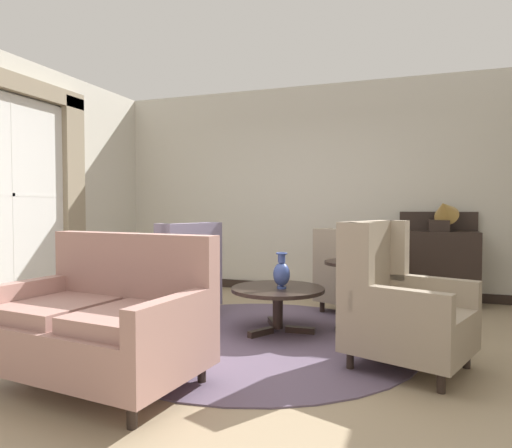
{
  "coord_description": "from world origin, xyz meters",
  "views": [
    {
      "loc": [
        1.35,
        -3.6,
        1.21
      ],
      "look_at": [
        -0.19,
        0.83,
        1.04
      ],
      "focal_mm": 31.79,
      "sensor_mm": 36.0,
      "label": 1
    }
  ],
  "objects_px": {
    "porcelain_vase": "(282,273)",
    "armchair_far_left": "(398,306)",
    "armchair_near_sideboard": "(176,278)",
    "armchair_beside_settee": "(357,277)",
    "coffee_table": "(278,295)",
    "side_table": "(355,289)",
    "settee": "(102,323)",
    "sideboard": "(438,263)",
    "gramophone": "(443,214)"
  },
  "relations": [
    {
      "from": "porcelain_vase",
      "to": "armchair_far_left",
      "type": "bearing_deg",
      "value": -27.11
    },
    {
      "from": "armchair_near_sideboard",
      "to": "armchair_far_left",
      "type": "bearing_deg",
      "value": 92.55
    },
    {
      "from": "armchair_beside_settee",
      "to": "porcelain_vase",
      "type": "bearing_deg",
      "value": 86.51
    },
    {
      "from": "porcelain_vase",
      "to": "coffee_table",
      "type": "bearing_deg",
      "value": 138.18
    },
    {
      "from": "porcelain_vase",
      "to": "side_table",
      "type": "bearing_deg",
      "value": 25.23
    },
    {
      "from": "armchair_far_left",
      "to": "side_table",
      "type": "bearing_deg",
      "value": 46.67
    },
    {
      "from": "settee",
      "to": "porcelain_vase",
      "type": "bearing_deg",
      "value": 68.57
    },
    {
      "from": "armchair_beside_settee",
      "to": "armchair_near_sideboard",
      "type": "xyz_separation_m",
      "value": [
        -1.85,
        -0.88,
        0.03
      ]
    },
    {
      "from": "sideboard",
      "to": "gramophone",
      "type": "distance_m",
      "value": 0.62
    },
    {
      "from": "coffee_table",
      "to": "sideboard",
      "type": "relative_size",
      "value": 0.78
    },
    {
      "from": "gramophone",
      "to": "settee",
      "type": "bearing_deg",
      "value": -124.63
    },
    {
      "from": "armchair_beside_settee",
      "to": "armchair_near_sideboard",
      "type": "bearing_deg",
      "value": 49.25
    },
    {
      "from": "armchair_near_sideboard",
      "to": "gramophone",
      "type": "relative_size",
      "value": 2.3
    },
    {
      "from": "gramophone",
      "to": "sideboard",
      "type": "bearing_deg",
      "value": 117.72
    },
    {
      "from": "coffee_table",
      "to": "settee",
      "type": "relative_size",
      "value": 0.59
    },
    {
      "from": "armchair_beside_settee",
      "to": "gramophone",
      "type": "xyz_separation_m",
      "value": [
        0.94,
        0.73,
        0.72
      ]
    },
    {
      "from": "armchair_near_sideboard",
      "to": "gramophone",
      "type": "height_order",
      "value": "gramophone"
    },
    {
      "from": "armchair_far_left",
      "to": "side_table",
      "type": "height_order",
      "value": "armchair_far_left"
    },
    {
      "from": "side_table",
      "to": "gramophone",
      "type": "xyz_separation_m",
      "value": [
        0.87,
        1.55,
        0.71
      ]
    },
    {
      "from": "coffee_table",
      "to": "sideboard",
      "type": "xyz_separation_m",
      "value": [
        1.53,
        1.89,
        0.16
      ]
    },
    {
      "from": "armchair_far_left",
      "to": "settee",
      "type": "bearing_deg",
      "value": 138.34
    },
    {
      "from": "coffee_table",
      "to": "sideboard",
      "type": "distance_m",
      "value": 2.44
    },
    {
      "from": "armchair_far_left",
      "to": "sideboard",
      "type": "bearing_deg",
      "value": 11.38
    },
    {
      "from": "armchair_near_sideboard",
      "to": "side_table",
      "type": "relative_size",
      "value": 1.56
    },
    {
      "from": "porcelain_vase",
      "to": "armchair_beside_settee",
      "type": "relative_size",
      "value": 0.31
    },
    {
      "from": "armchair_beside_settee",
      "to": "armchair_far_left",
      "type": "xyz_separation_m",
      "value": [
        0.5,
        -1.67,
        0.05
      ]
    },
    {
      "from": "side_table",
      "to": "sideboard",
      "type": "relative_size",
      "value": 0.6
    },
    {
      "from": "porcelain_vase",
      "to": "sideboard",
      "type": "xyz_separation_m",
      "value": [
        1.48,
        1.94,
        -0.07
      ]
    },
    {
      "from": "armchair_far_left",
      "to": "sideboard",
      "type": "height_order",
      "value": "sideboard"
    },
    {
      "from": "armchair_beside_settee",
      "to": "armchair_near_sideboard",
      "type": "distance_m",
      "value": 2.05
    },
    {
      "from": "armchair_beside_settee",
      "to": "sideboard",
      "type": "xyz_separation_m",
      "value": [
        0.9,
        0.82,
        0.11
      ]
    },
    {
      "from": "armchair_near_sideboard",
      "to": "sideboard",
      "type": "relative_size",
      "value": 0.93
    },
    {
      "from": "armchair_far_left",
      "to": "armchair_near_sideboard",
      "type": "relative_size",
      "value": 1.03
    },
    {
      "from": "armchair_beside_settee",
      "to": "gramophone",
      "type": "height_order",
      "value": "gramophone"
    },
    {
      "from": "gramophone",
      "to": "armchair_beside_settee",
      "type": "bearing_deg",
      "value": -142.19
    },
    {
      "from": "settee",
      "to": "armchair_beside_settee",
      "type": "bearing_deg",
      "value": 68.95
    },
    {
      "from": "porcelain_vase",
      "to": "armchair_near_sideboard",
      "type": "xyz_separation_m",
      "value": [
        -1.27,
        0.24,
        -0.14
      ]
    },
    {
      "from": "armchair_far_left",
      "to": "sideboard",
      "type": "xyz_separation_m",
      "value": [
        0.4,
        2.49,
        0.06
      ]
    },
    {
      "from": "sideboard",
      "to": "porcelain_vase",
      "type": "bearing_deg",
      "value": -127.32
    },
    {
      "from": "coffee_table",
      "to": "armchair_near_sideboard",
      "type": "relative_size",
      "value": 0.84
    },
    {
      "from": "coffee_table",
      "to": "side_table",
      "type": "distance_m",
      "value": 0.75
    },
    {
      "from": "settee",
      "to": "armchair_far_left",
      "type": "distance_m",
      "value": 2.16
    },
    {
      "from": "coffee_table",
      "to": "settee",
      "type": "xyz_separation_m",
      "value": [
        -0.79,
        -1.6,
        0.06
      ]
    },
    {
      "from": "gramophone",
      "to": "armchair_far_left",
      "type": "bearing_deg",
      "value": -100.49
    },
    {
      "from": "coffee_table",
      "to": "armchair_beside_settee",
      "type": "distance_m",
      "value": 1.25
    },
    {
      "from": "settee",
      "to": "side_table",
      "type": "xyz_separation_m",
      "value": [
        1.49,
        1.87,
        0.0
      ]
    },
    {
      "from": "sideboard",
      "to": "armchair_beside_settee",
      "type": "bearing_deg",
      "value": -137.78
    },
    {
      "from": "armchair_beside_settee",
      "to": "side_table",
      "type": "height_order",
      "value": "armchair_beside_settee"
    },
    {
      "from": "armchair_beside_settee",
      "to": "armchair_far_left",
      "type": "relative_size",
      "value": 0.99
    },
    {
      "from": "armchair_beside_settee",
      "to": "gramophone",
      "type": "distance_m",
      "value": 1.39
    }
  ]
}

